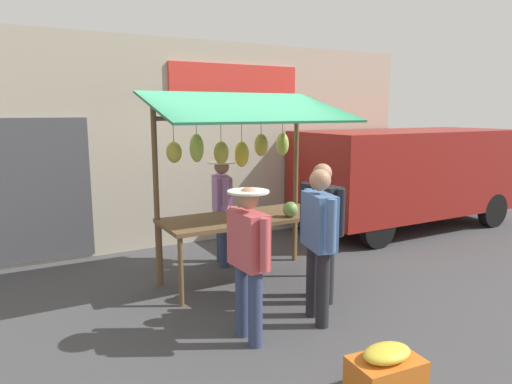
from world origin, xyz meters
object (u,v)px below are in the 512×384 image
(vendor_with_sunhat, at_px, (222,204))
(shopper_in_striped_shirt, at_px, (248,253))
(produce_crate_near, at_px, (386,373))
(shopper_with_ponytail, at_px, (321,222))
(shopper_in_grey_tee, at_px, (319,235))
(parked_van, at_px, (401,170))
(market_stall, at_px, (244,164))

(vendor_with_sunhat, distance_m, shopper_in_striped_shirt, 2.37)
(vendor_with_sunhat, xyz_separation_m, produce_crate_near, (0.23, 3.58, -0.72))
(shopper_with_ponytail, bearing_deg, shopper_in_striped_shirt, 104.27)
(produce_crate_near, bearing_deg, vendor_with_sunhat, -93.68)
(shopper_with_ponytail, height_order, shopper_in_striped_shirt, shopper_with_ponytail)
(shopper_in_grey_tee, relative_size, produce_crate_near, 2.81)
(vendor_with_sunhat, height_order, parked_van, parked_van)
(market_stall, bearing_deg, vendor_with_sunhat, -90.00)
(shopper_in_grey_tee, xyz_separation_m, shopper_with_ponytail, (-0.38, -0.46, -0.01))
(vendor_with_sunhat, distance_m, shopper_in_grey_tee, 2.22)
(vendor_with_sunhat, bearing_deg, produce_crate_near, 10.41)
(shopper_in_striped_shirt, bearing_deg, shopper_in_grey_tee, -90.81)
(shopper_in_grey_tee, distance_m, shopper_with_ponytail, 0.60)
(market_stall, distance_m, parked_van, 4.10)
(market_stall, xyz_separation_m, produce_crate_near, (0.23, 2.88, -1.37))
(shopper_in_striped_shirt, bearing_deg, shopper_with_ponytail, -70.84)
(shopper_with_ponytail, relative_size, shopper_in_striped_shirt, 1.07)
(parked_van, bearing_deg, shopper_in_grey_tee, 34.03)
(shopper_in_striped_shirt, relative_size, parked_van, 0.35)
(shopper_with_ponytail, xyz_separation_m, produce_crate_near, (0.70, 1.82, -0.76))
(parked_van, bearing_deg, produce_crate_near, 43.53)
(vendor_with_sunhat, distance_m, produce_crate_near, 3.65)
(vendor_with_sunhat, height_order, produce_crate_near, vendor_with_sunhat)
(vendor_with_sunhat, relative_size, produce_crate_near, 2.65)
(parked_van, bearing_deg, shopper_with_ponytail, 31.55)
(market_stall, xyz_separation_m, shopper_in_grey_tee, (-0.09, 1.53, -0.60))
(shopper_in_grey_tee, bearing_deg, market_stall, 16.50)
(market_stall, distance_m, vendor_with_sunhat, 0.95)
(shopper_in_grey_tee, xyz_separation_m, produce_crate_near, (0.32, 1.36, -0.77))
(shopper_with_ponytail, bearing_deg, shopper_in_grey_tee, 133.39)
(shopper_with_ponytail, height_order, parked_van, parked_van)
(vendor_with_sunhat, relative_size, shopper_in_grey_tee, 0.94)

